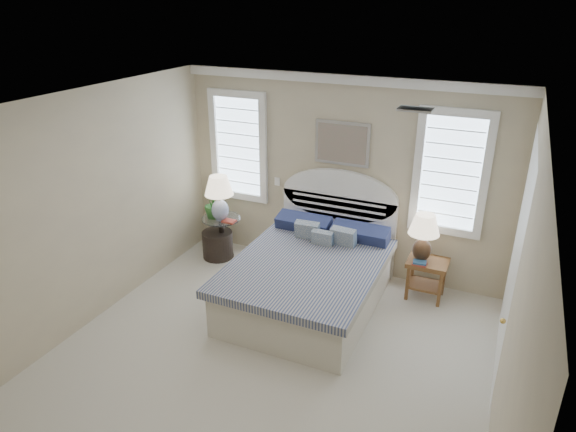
% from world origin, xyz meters
% --- Properties ---
extents(floor, '(4.50, 5.00, 0.01)m').
position_xyz_m(floor, '(0.00, 0.00, 0.00)').
color(floor, '#B9B09E').
rests_on(floor, ground).
extents(ceiling, '(4.50, 5.00, 0.01)m').
position_xyz_m(ceiling, '(0.00, 0.00, 2.70)').
color(ceiling, silver).
rests_on(ceiling, wall_back).
extents(wall_back, '(4.50, 0.02, 2.70)m').
position_xyz_m(wall_back, '(0.00, 2.50, 1.35)').
color(wall_back, beige).
rests_on(wall_back, floor).
extents(wall_left, '(0.02, 5.00, 2.70)m').
position_xyz_m(wall_left, '(-2.25, 0.00, 1.35)').
color(wall_left, beige).
rests_on(wall_left, floor).
extents(wall_right, '(0.02, 5.00, 2.70)m').
position_xyz_m(wall_right, '(2.25, 0.00, 1.35)').
color(wall_right, beige).
rests_on(wall_right, floor).
extents(crown_molding, '(4.50, 0.08, 0.12)m').
position_xyz_m(crown_molding, '(0.00, 2.46, 2.64)').
color(crown_molding, white).
rests_on(crown_molding, wall_back).
extents(hvac_vent, '(0.30, 0.20, 0.02)m').
position_xyz_m(hvac_vent, '(1.20, 0.80, 2.68)').
color(hvac_vent, '#B2B2B2').
rests_on(hvac_vent, ceiling).
extents(switch_plate, '(0.08, 0.01, 0.12)m').
position_xyz_m(switch_plate, '(-0.95, 2.48, 1.15)').
color(switch_plate, white).
rests_on(switch_plate, wall_back).
extents(window_left, '(0.90, 0.06, 1.60)m').
position_xyz_m(window_left, '(-1.55, 2.48, 1.60)').
color(window_left, '#C9E5FF').
rests_on(window_left, wall_back).
extents(window_right, '(0.90, 0.06, 1.60)m').
position_xyz_m(window_right, '(1.40, 2.48, 1.60)').
color(window_right, '#C9E5FF').
rests_on(window_right, wall_back).
extents(painting, '(0.74, 0.04, 0.58)m').
position_xyz_m(painting, '(0.00, 2.46, 1.82)').
color(painting, silver).
rests_on(painting, wall_back).
extents(closet_door, '(0.02, 1.80, 2.40)m').
position_xyz_m(closet_door, '(2.23, 1.20, 1.20)').
color(closet_door, white).
rests_on(closet_door, floor).
extents(bed, '(1.72, 2.28, 1.47)m').
position_xyz_m(bed, '(0.00, 1.46, 0.39)').
color(bed, beige).
rests_on(bed, floor).
extents(side_table_left, '(0.56, 0.56, 0.63)m').
position_xyz_m(side_table_left, '(-1.65, 2.05, 0.39)').
color(side_table_left, black).
rests_on(side_table_left, floor).
extents(nightstand_right, '(0.50, 0.40, 0.53)m').
position_xyz_m(nightstand_right, '(1.30, 2.15, 0.39)').
color(nightstand_right, brown).
rests_on(nightstand_right, floor).
extents(floor_pot, '(0.58, 0.58, 0.41)m').
position_xyz_m(floor_pot, '(-1.71, 2.02, 0.20)').
color(floor_pot, black).
rests_on(floor_pot, floor).
extents(lamp_left, '(0.53, 0.53, 0.66)m').
position_xyz_m(lamp_left, '(-1.62, 2.00, 1.03)').
color(lamp_left, silver).
rests_on(lamp_left, side_table_left).
extents(lamp_right, '(0.44, 0.44, 0.63)m').
position_xyz_m(lamp_right, '(1.21, 2.14, 0.91)').
color(lamp_right, black).
rests_on(lamp_right, nightstand_right).
extents(potted_plant, '(0.28, 0.28, 0.44)m').
position_xyz_m(potted_plant, '(-1.76, 2.02, 0.85)').
color(potted_plant, '#2A6930').
rests_on(potted_plant, side_table_left).
extents(books_left, '(0.19, 0.14, 0.02)m').
position_xyz_m(books_left, '(-1.47, 1.97, 0.64)').
color(books_left, '#9E3527').
rests_on(books_left, side_table_left).
extents(books_right, '(0.18, 0.14, 0.05)m').
position_xyz_m(books_right, '(1.22, 2.00, 0.55)').
color(books_right, '#9E3527').
rests_on(books_right, nightstand_right).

